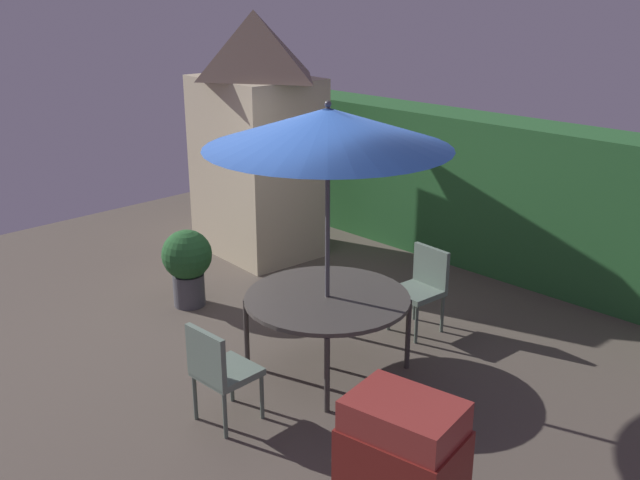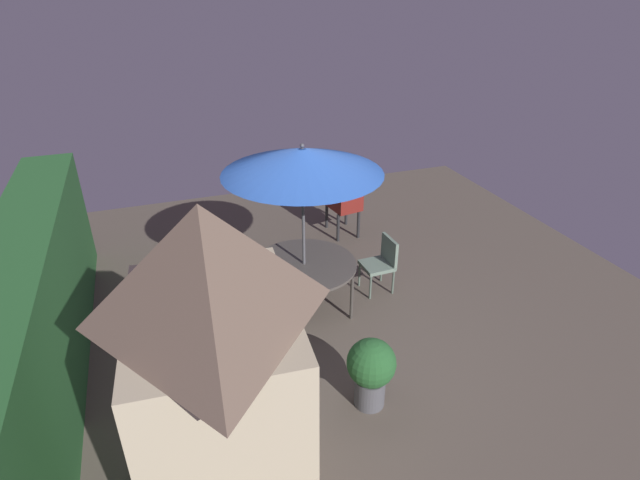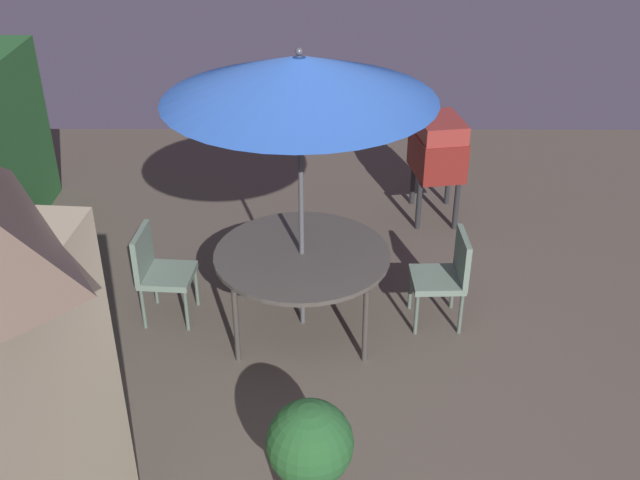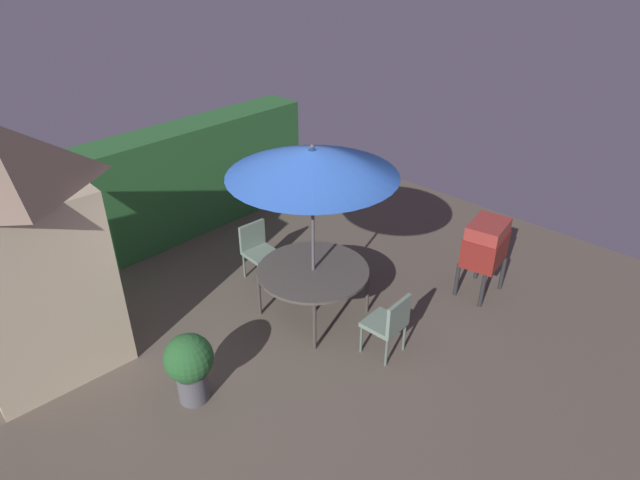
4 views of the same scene
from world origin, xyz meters
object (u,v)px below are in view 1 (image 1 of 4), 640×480
patio_umbrella (328,128)px  potted_plant_by_shed (187,262)px  patio_table (327,301)px  chair_far_side (422,284)px  garden_shed (257,134)px  chair_near_shed (219,368)px  bbq_grill (403,453)px

patio_umbrella → potted_plant_by_shed: (-2.15, -0.10, -1.81)m
patio_table → chair_far_side: chair_far_side is taller
garden_shed → potted_plant_by_shed: (0.85, -1.78, -1.11)m
patio_table → chair_far_side: (0.11, 1.32, -0.19)m
garden_shed → patio_umbrella: bearing=-29.1°
chair_near_shed → patio_umbrella: bearing=91.8°
potted_plant_by_shed → garden_shed: bearing=115.7°
chair_near_shed → chair_far_side: 2.62m
bbq_grill → chair_near_shed: bearing=175.5°
bbq_grill → chair_far_side: bbq_grill is taller
chair_near_shed → potted_plant_by_shed: (-2.19, 1.20, 0.01)m
chair_near_shed → chair_far_side: size_ratio=1.00×
garden_shed → chair_near_shed: size_ratio=3.57×
chair_far_side → potted_plant_by_shed: 2.67m
patio_table → patio_umbrella: size_ratio=0.61×
garden_shed → potted_plant_by_shed: bearing=-64.3°
chair_far_side → patio_table: bearing=-94.6°
chair_far_side → patio_umbrella: bearing=-94.6°
bbq_grill → chair_near_shed: bbq_grill is taller
patio_table → chair_far_side: 1.33m
chair_near_shed → potted_plant_by_shed: bearing=151.3°
bbq_grill → garden_shed: bearing=148.5°
patio_umbrella → chair_near_shed: (0.04, -1.30, -1.82)m
patio_table → chair_near_shed: chair_near_shed is taller
patio_umbrella → chair_near_shed: 2.24m
patio_umbrella → chair_far_side: bearing=85.4°
patio_umbrella → chair_near_shed: size_ratio=2.86×
garden_shed → patio_umbrella: garden_shed is taller
patio_table → patio_umbrella: patio_umbrella is taller
patio_umbrella → chair_near_shed: patio_umbrella is taller
patio_table → chair_near_shed: size_ratio=1.73×
patio_umbrella → potted_plant_by_shed: size_ratio=2.85×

